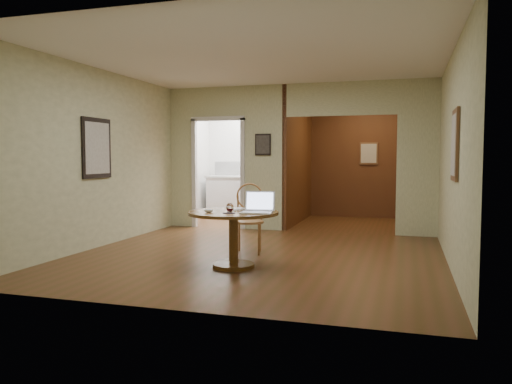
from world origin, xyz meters
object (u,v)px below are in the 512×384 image
(dining_table, at_px, (233,226))
(closed_laptop, at_px, (241,210))
(chair, at_px, (249,214))
(open_laptop, at_px, (258,207))

(dining_table, height_order, closed_laptop, closed_laptop)
(chair, relative_size, closed_laptop, 2.73)
(dining_table, bearing_deg, open_laptop, -10.51)
(dining_table, relative_size, chair, 1.12)
(open_laptop, relative_size, closed_laptop, 1.08)
(dining_table, bearing_deg, closed_laptop, 57.96)
(open_laptop, xyz_separation_m, closed_laptop, (-0.27, 0.17, -0.05))
(open_laptop, bearing_deg, closed_laptop, 141.65)
(dining_table, relative_size, open_laptop, 2.84)
(dining_table, distance_m, closed_laptop, 0.23)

